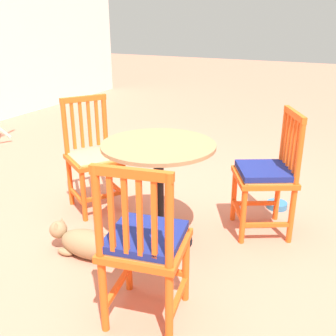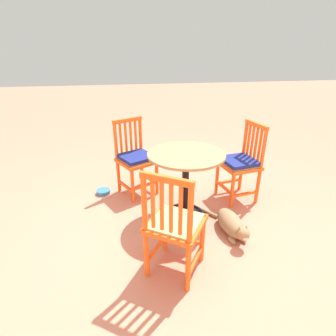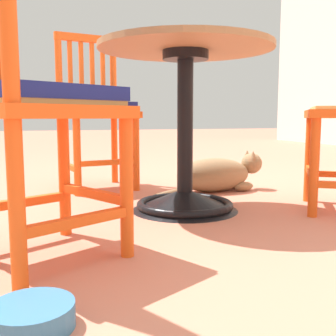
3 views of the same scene
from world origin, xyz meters
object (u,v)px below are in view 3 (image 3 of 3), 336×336
at_px(orange_chair_at_corner, 96,112).
at_px(orange_chair_tucked_in, 35,107).
at_px(cafe_table, 185,147).
at_px(pet_water_bowl, 32,316).
at_px(tabby_cat, 219,175).

distance_m(orange_chair_at_corner, orange_chair_tucked_in, 1.23).
bearing_deg(cafe_table, pet_water_bowl, -37.02).
bearing_deg(orange_chair_at_corner, tabby_cat, 62.39).
relative_size(orange_chair_at_corner, orange_chair_tucked_in, 1.00).
xyz_separation_m(cafe_table, orange_chair_at_corner, (-0.72, -0.28, 0.16)).
height_order(cafe_table, tabby_cat, cafe_table).
bearing_deg(tabby_cat, cafe_table, -42.98).
bearing_deg(orange_chair_at_corner, pet_water_bowl, -13.43).
height_order(orange_chair_tucked_in, pet_water_bowl, orange_chair_tucked_in).
bearing_deg(pet_water_bowl, orange_chair_tucked_in, 176.06).
height_order(orange_chair_tucked_in, tabby_cat, orange_chair_tucked_in).
bearing_deg(cafe_table, tabby_cat, 137.02).
bearing_deg(cafe_table, orange_chair_at_corner, -158.59).
bearing_deg(orange_chair_at_corner, cafe_table, 21.41).
height_order(cafe_table, orange_chair_at_corner, orange_chair_at_corner).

